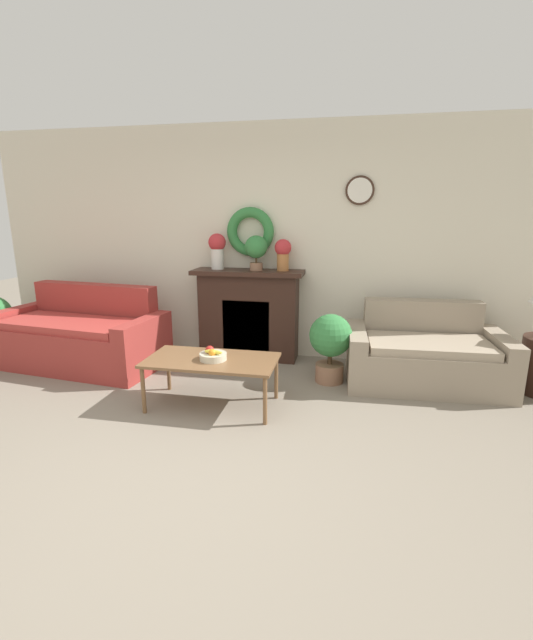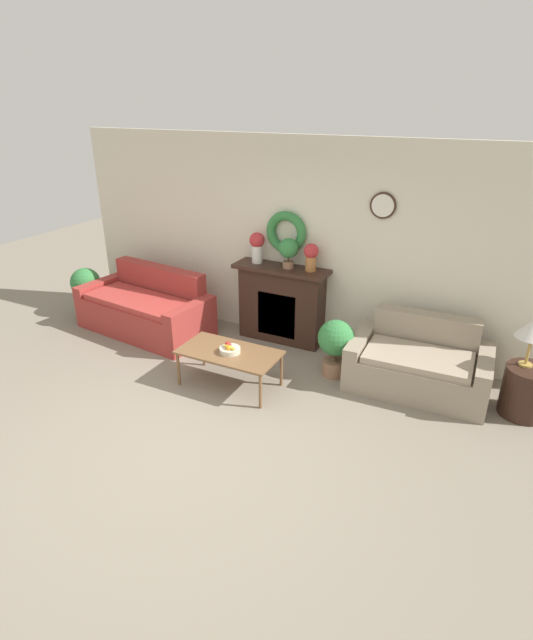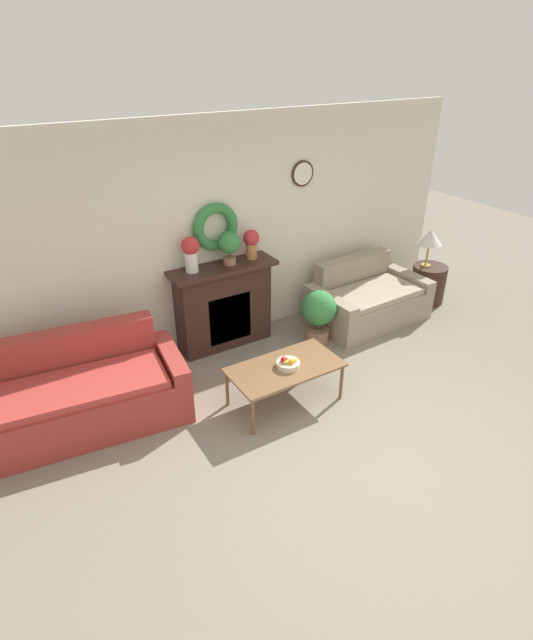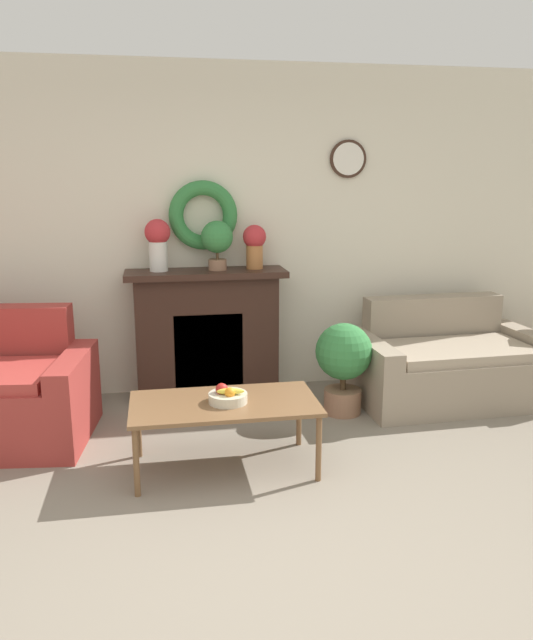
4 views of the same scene
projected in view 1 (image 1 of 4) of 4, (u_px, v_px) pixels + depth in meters
The scene contains 11 objects.
ground_plane at pixel (178, 484), 2.76m from camera, with size 16.00×16.00×0.00m, color gray.
wall_back at pixel (263, 243), 5.05m from camera, with size 6.80×0.18×2.70m.
fireplace at pixel (249, 314), 5.08m from camera, with size 1.29×0.41×1.06m.
couch_left at pixel (80, 337), 4.91m from camera, with size 2.02×1.12×0.89m.
loveseat_right at pixel (425, 356), 4.37m from camera, with size 1.58×0.97×0.80m.
coffee_table at pixel (212, 363), 3.80m from camera, with size 1.16×0.61×0.45m.
fruit_bowl at pixel (213, 355), 3.76m from camera, with size 0.24×0.24×0.12m.
vase_on_mantel_left at pixel (217, 249), 4.97m from camera, with size 0.20×0.20×0.41m.
vase_on_mantel_right at pixel (283, 253), 4.83m from camera, with size 0.19×0.19×0.36m.
potted_plant_on_mantel at pixel (256, 249), 4.86m from camera, with size 0.26×0.26×0.40m.
potted_plant_floor_by_loveseat at pixel (330, 342), 4.35m from camera, with size 0.44×0.44×0.72m.
Camera 1 is at (1.03, -2.26, 1.69)m, focal length 24.00 mm.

